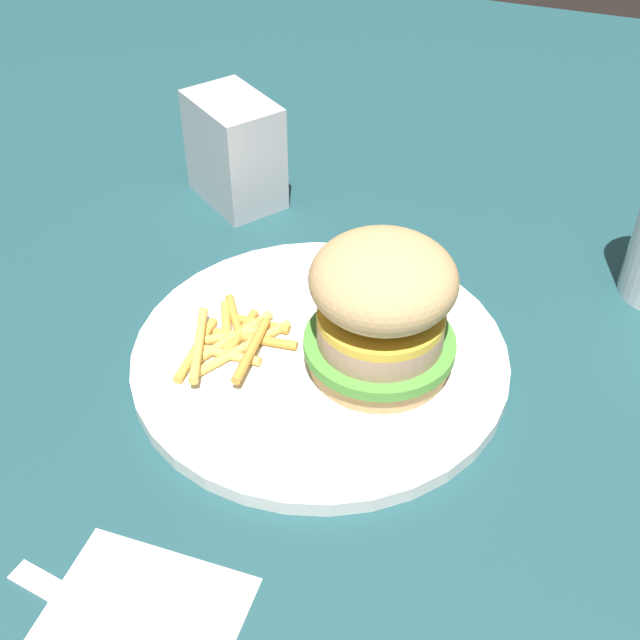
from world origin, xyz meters
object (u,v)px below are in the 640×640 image
plate (320,356)px  napkin (133,635)px  napkin_dispenser (235,150)px  fries_pile (233,339)px  fork (134,634)px  sandwich (382,308)px

plate → napkin: (0.24, -0.02, -0.01)m
napkin → napkin_dispenser: size_ratio=1.09×
fries_pile → fork: size_ratio=0.60×
sandwich → fries_pile: (0.02, -0.11, -0.05)m
plate → fries_pile: fries_pile is taller
fries_pile → fork: fries_pile is taller
napkin → sandwich: bearing=164.9°
fries_pile → napkin: fries_pile is taller
sandwich → napkin: 0.26m
sandwich → napkin_dispenser: bearing=-133.4°
plate → fries_pile: 0.07m
plate → fork: (0.24, -0.02, -0.00)m
fork → plate: bearing=175.5°
napkin → napkin_dispenser: napkin_dispenser is taller
plate → fork: plate is taller
napkin → fork: fork is taller
plate → napkin_dispenser: bearing=-140.9°
napkin_dispenser → fork: bearing=142.6°
fork → napkin_dispenser: (-0.43, -0.14, 0.05)m
fork → fries_pile: bearing=-168.8°
plate → fries_pile: bearing=-76.1°
sandwich → fries_pile: 0.12m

